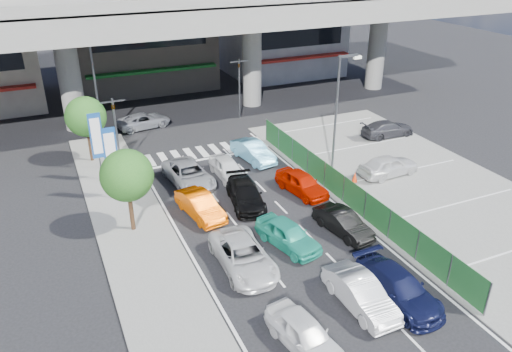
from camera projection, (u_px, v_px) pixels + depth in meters
name	position (u px, v px, depth m)	size (l,w,h in m)	color
ground	(279.00, 239.00, 26.82)	(120.00, 120.00, 0.00)	black
parking_lot	(417.00, 185.00, 32.47)	(12.00, 28.00, 0.06)	slate
sidewalk_left	(134.00, 230.00, 27.52)	(4.00, 30.00, 0.12)	slate
fence_run	(353.00, 197.00, 29.19)	(0.16, 22.00, 1.80)	#1E5928
expressway	(163.00, 14.00, 41.03)	(64.00, 14.00, 10.75)	slate
building_center	(136.00, 13.00, 50.59)	(14.00, 10.90, 15.00)	gray
building_east	(281.00, 19.00, 56.27)	(12.00, 10.90, 12.00)	gray
traffic_light_left	(115.00, 117.00, 32.67)	(1.60, 1.24, 5.20)	#595B60
traffic_light_right	(239.00, 74.00, 42.70)	(1.60, 1.24, 5.20)	#595B60
street_lamp_right	(339.00, 105.00, 32.27)	(1.65, 0.22, 8.00)	#595B60
street_lamp_left	(97.00, 82.00, 37.19)	(1.65, 0.22, 8.00)	#595B60
signboard_near	(111.00, 154.00, 29.40)	(0.80, 0.14, 4.70)	#595B60
signboard_far	(97.00, 138.00, 31.72)	(0.80, 0.14, 4.70)	#595B60
tree_near	(127.00, 176.00, 26.06)	(2.80, 2.80, 4.80)	#382314
tree_far	(86.00, 117.00, 34.38)	(2.80, 2.80, 4.80)	#382314
van_white_back_left	(305.00, 334.00, 19.54)	(1.58, 3.93, 1.34)	white
hatch_white_back_mid	(360.00, 293.00, 21.70)	(1.46, 4.19, 1.38)	silver
minivan_navy_back	(398.00, 287.00, 22.06)	(1.93, 4.75, 1.38)	black
sedan_white_mid_left	(243.00, 256.00, 24.24)	(2.27, 4.92, 1.37)	silver
taxi_teal_mid	(288.00, 234.00, 25.93)	(1.63, 4.05, 1.38)	teal
hatch_black_mid_right	(343.00, 223.00, 27.08)	(1.33, 3.82, 1.26)	black
taxi_orange_left	(200.00, 205.00, 28.73)	(1.42, 4.06, 1.34)	#F65A00
sedan_black_mid	(245.00, 194.00, 29.98)	(1.83, 4.50, 1.31)	black
taxi_orange_right	(302.00, 183.00, 31.26)	(1.63, 4.05, 1.38)	#BF1500
wagon_silver_front_left	(189.00, 174.00, 32.37)	(2.29, 4.97, 1.38)	#929498
sedan_white_front_mid	(227.00, 168.00, 33.36)	(1.54, 3.84, 1.31)	white
kei_truck_front_right	(253.00, 151.00, 35.77)	(1.46, 4.19, 1.38)	#63B9DF
crossing_wagon_silver	(144.00, 121.00, 41.84)	(2.05, 4.44, 1.23)	#B4B7BD
parked_sedan_white	(389.00, 165.00, 33.41)	(1.69, 4.21, 1.43)	silver
parked_sedan_dgrey	(388.00, 129.00, 39.90)	(1.78, 4.39, 1.27)	#343339
traffic_cone	(355.00, 177.00, 32.67)	(0.37, 0.37, 0.71)	red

